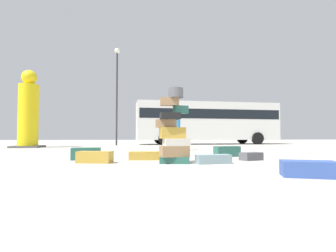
% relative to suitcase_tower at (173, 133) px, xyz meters
% --- Properties ---
extents(ground_plane, '(80.00, 80.00, 0.00)m').
position_rel_suitcase_tower_xyz_m(ground_plane, '(0.52, -0.25, -0.68)').
color(ground_plane, '#ADA89E').
extents(suitcase_tower, '(0.79, 0.54, 1.69)m').
position_rel_suitcase_tower_xyz_m(suitcase_tower, '(0.00, 0.00, 0.00)').
color(suitcase_tower, '#26594C').
rests_on(suitcase_tower, ground).
extents(suitcase_navy_foreground_far, '(0.85, 0.66, 0.23)m').
position_rel_suitcase_tower_xyz_m(suitcase_navy_foreground_far, '(1.71, -2.20, -0.56)').
color(suitcase_navy_foreground_far, '#334F99').
rests_on(suitcase_navy_foreground_far, ground).
extents(suitcase_teal_behind_tower, '(0.72, 0.43, 0.31)m').
position_rel_suitcase_tower_xyz_m(suitcase_teal_behind_tower, '(-2.10, 1.16, -0.52)').
color(suitcase_teal_behind_tower, '#26594C').
rests_on(suitcase_teal_behind_tower, ground).
extents(suitcase_tan_foreground_near, '(0.83, 0.52, 0.26)m').
position_rel_suitcase_tower_xyz_m(suitcase_tan_foreground_near, '(-1.76, 0.29, -0.55)').
color(suitcase_tan_foreground_near, '#B28C33').
rests_on(suitcase_tan_foreground_near, ground).
extents(suitcase_charcoal_right_side, '(0.62, 0.47, 0.20)m').
position_rel_suitcase_tower_xyz_m(suitcase_charcoal_right_side, '(2.04, 0.45, -0.58)').
color(suitcase_charcoal_right_side, '#4C4C51').
rests_on(suitcase_charcoal_right_side, ground).
extents(suitcase_slate_white_trunk, '(0.79, 0.37, 0.20)m').
position_rel_suitcase_tower_xyz_m(suitcase_slate_white_trunk, '(0.85, -0.22, -0.58)').
color(suitcase_slate_white_trunk, gray).
rests_on(suitcase_slate_white_trunk, ground).
extents(suitcase_tan_left_side, '(0.83, 0.45, 0.21)m').
position_rel_suitcase_tower_xyz_m(suitcase_tan_left_side, '(-0.60, 0.94, -0.57)').
color(suitcase_tan_left_side, '#B28C33').
rests_on(suitcase_tan_left_side, ground).
extents(suitcase_teal_upright_blue, '(0.81, 0.45, 0.31)m').
position_rel_suitcase_tower_xyz_m(suitcase_teal_upright_blue, '(1.85, 1.64, -0.52)').
color(suitcase_teal_upright_blue, '#26594C').
rests_on(suitcase_teal_upright_blue, ground).
extents(person_bearded_onlooker, '(0.30, 0.34, 1.72)m').
position_rel_suitcase_tower_xyz_m(person_bearded_onlooker, '(0.90, 5.08, 0.35)').
color(person_bearded_onlooker, brown).
rests_on(person_bearded_onlooker, ground).
extents(yellow_dummy_statue, '(1.43, 1.43, 4.21)m').
position_rel_suitcase_tower_xyz_m(yellow_dummy_statue, '(-6.60, 9.12, 1.20)').
color(yellow_dummy_statue, yellow).
rests_on(yellow_dummy_statue, ground).
extents(parked_bus, '(10.91, 3.13, 3.15)m').
position_rel_suitcase_tower_xyz_m(parked_bus, '(4.66, 13.74, 1.16)').
color(parked_bus, silver).
rests_on(parked_bus, ground).
extents(lamp_post, '(0.36, 0.36, 6.59)m').
position_rel_suitcase_tower_xyz_m(lamp_post, '(-2.08, 11.96, 3.58)').
color(lamp_post, '#333338').
rests_on(lamp_post, ground).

